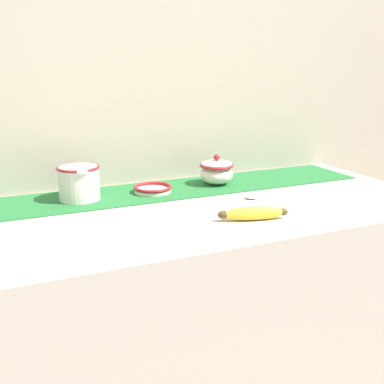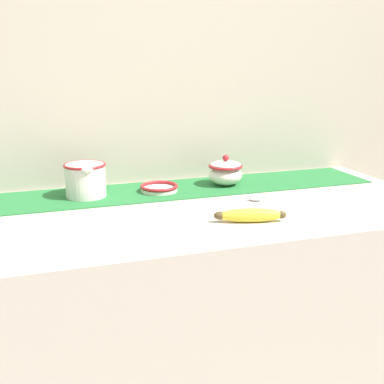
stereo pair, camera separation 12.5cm
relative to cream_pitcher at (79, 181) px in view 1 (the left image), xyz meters
name	(u,v)px [view 1 (the left image)]	position (x,y,z in m)	size (l,w,h in m)	color
countertop	(198,349)	(0.28, -0.19, -0.50)	(1.33, 0.62, 0.88)	beige
back_wall	(155,82)	(0.28, 0.14, 0.26)	(2.13, 0.04, 2.40)	#B7AD99
table_runner	(173,189)	(0.28, 0.00, -0.05)	(1.23, 0.23, 0.00)	#236B33
cream_pitcher	(79,181)	(0.00, 0.00, 0.00)	(0.12, 0.14, 0.10)	white
sugar_bowl	(216,171)	(0.43, 0.00, -0.01)	(0.11, 0.11, 0.10)	white
small_dish	(153,189)	(0.21, -0.01, -0.04)	(0.11, 0.11, 0.02)	white
banana	(253,213)	(0.35, -0.35, -0.04)	(0.18, 0.08, 0.03)	yellow
spoon	(246,197)	(0.44, -0.18, -0.05)	(0.16, 0.08, 0.01)	#B7B7BC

